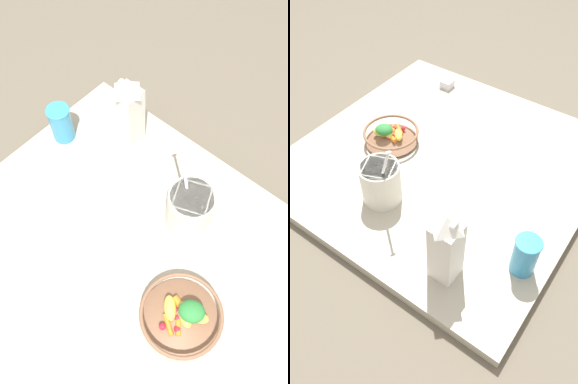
% 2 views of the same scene
% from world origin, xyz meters
% --- Properties ---
extents(ground_plane, '(6.00, 6.00, 0.00)m').
position_xyz_m(ground_plane, '(0.00, 0.00, 0.00)').
color(ground_plane, '#665B4C').
extents(countertop, '(1.01, 1.01, 0.04)m').
position_xyz_m(countertop, '(0.00, 0.00, 0.02)').
color(countertop, '#B2A893').
rests_on(countertop, ground_plane).
extents(fruit_bowl, '(0.20, 0.20, 0.08)m').
position_xyz_m(fruit_bowl, '(-0.04, 0.21, 0.07)').
color(fruit_bowl, brown).
rests_on(fruit_bowl, countertop).
extents(milk_carton, '(0.07, 0.07, 0.25)m').
position_xyz_m(milk_carton, '(-0.38, -0.26, 0.16)').
color(milk_carton, silver).
rests_on(milk_carton, countertop).
extents(yogurt_tub, '(0.13, 0.16, 0.27)m').
position_xyz_m(yogurt_tub, '(-0.27, 0.06, 0.11)').
color(yogurt_tub, silver).
rests_on(yogurt_tub, countertop).
extents(drinking_cup, '(0.07, 0.07, 0.13)m').
position_xyz_m(drinking_cup, '(-0.24, -0.43, 0.10)').
color(drinking_cup, '#3893C6').
rests_on(drinking_cup, countertop).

